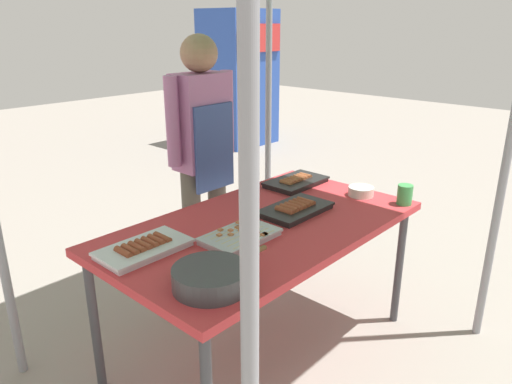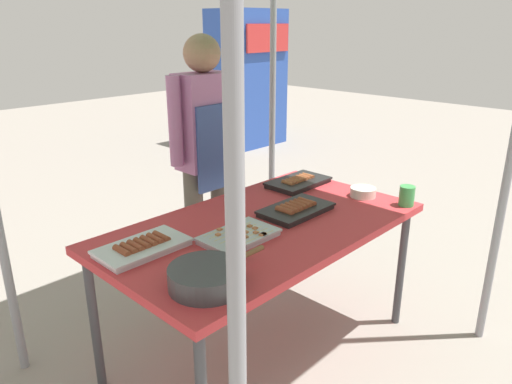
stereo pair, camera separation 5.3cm
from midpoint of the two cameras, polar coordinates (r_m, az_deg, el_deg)
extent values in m
plane|color=gray|center=(2.77, 1.36, -18.12)|extent=(18.00, 18.00, 0.00)
cube|color=#C63338|center=(2.39, 1.50, -4.12)|extent=(1.60, 0.90, 0.04)
cylinder|color=#3F3F44|center=(2.92, 17.24, -8.62)|extent=(0.04, 0.04, 0.71)
cylinder|color=#3F3F44|center=(2.45, -17.92, -14.47)|extent=(0.04, 0.04, 0.71)
cylinder|color=#3F3F44|center=(3.29, 5.13, -4.50)|extent=(0.04, 0.04, 0.71)
cylinder|color=gray|center=(1.10, -0.97, -10.22)|extent=(0.04, 0.04, 2.29)
cylinder|color=gray|center=(3.48, 2.40, 10.44)|extent=(0.04, 0.04, 2.29)
cube|color=black|center=(2.52, 5.33, -2.25)|extent=(0.37, 0.22, 0.02)
cube|color=black|center=(2.51, 5.34, -1.91)|extent=(0.39, 0.23, 0.01)
cylinder|color=brown|center=(2.44, 4.04, -2.24)|extent=(0.03, 0.11, 0.03)
cylinder|color=brown|center=(2.47, 4.57, -2.02)|extent=(0.03, 0.11, 0.03)
cylinder|color=brown|center=(2.49, 5.09, -1.80)|extent=(0.03, 0.11, 0.03)
cylinder|color=brown|center=(2.52, 5.60, -1.59)|extent=(0.03, 0.11, 0.03)
cylinder|color=brown|center=(2.55, 6.10, -1.38)|extent=(0.03, 0.11, 0.03)
cylinder|color=brown|center=(2.57, 6.59, -1.18)|extent=(0.03, 0.11, 0.03)
cube|color=#ADADB2|center=(2.20, -1.35, -5.42)|extent=(0.34, 0.21, 0.02)
cube|color=#ADADB2|center=(2.20, -1.35, -5.04)|extent=(0.35, 0.22, 0.01)
cylinder|color=tan|center=(2.14, 0.36, -5.64)|extent=(0.27, 0.01, 0.01)
cube|color=#B7663D|center=(2.18, 1.61, -5.08)|extent=(0.02, 0.02, 0.02)
cube|color=#B7663D|center=(2.18, 1.56, -5.11)|extent=(0.02, 0.02, 0.02)
cube|color=#B7663D|center=(2.17, 1.37, -5.19)|extent=(0.02, 0.02, 0.02)
cylinder|color=tan|center=(2.16, -0.34, -5.36)|extent=(0.27, 0.01, 0.01)
cube|color=#B7663D|center=(2.20, 0.66, -4.93)|extent=(0.02, 0.02, 0.02)
cube|color=#B7663D|center=(2.15, -0.53, -5.45)|extent=(0.02, 0.02, 0.02)
cylinder|color=tan|center=(2.18, -1.02, -5.09)|extent=(0.27, 0.01, 0.01)
cube|color=#B7663D|center=(2.24, 0.56, -4.42)|extent=(0.02, 0.02, 0.02)
cube|color=#B7663D|center=(2.20, -0.54, -4.88)|extent=(0.02, 0.02, 0.02)
cylinder|color=tan|center=(2.21, -1.68, -4.82)|extent=(0.27, 0.01, 0.01)
cube|color=#B7663D|center=(2.18, -2.47, -5.14)|extent=(0.02, 0.02, 0.02)
cube|color=#B7663D|center=(2.26, -0.09, -4.16)|extent=(0.02, 0.02, 0.02)
cube|color=#B7663D|center=(2.22, -1.24, -4.63)|extent=(0.02, 0.02, 0.02)
cylinder|color=tan|center=(2.23, -2.33, -4.55)|extent=(0.27, 0.01, 0.01)
cube|color=#B7663D|center=(2.22, -2.50, -4.62)|extent=(0.02, 0.02, 0.02)
cube|color=#B7663D|center=(2.18, -3.85, -5.16)|extent=(0.02, 0.02, 0.02)
cube|color=#B7663D|center=(2.26, -1.42, -4.18)|extent=(0.02, 0.02, 0.02)
cube|color=#B7663D|center=(2.25, -1.67, -4.28)|extent=(0.02, 0.02, 0.02)
cylinder|color=tan|center=(2.25, -2.97, -4.29)|extent=(0.27, 0.01, 0.01)
cube|color=#B7663D|center=(2.30, -1.52, -3.72)|extent=(0.02, 0.02, 0.02)
cube|color=#B7663D|center=(2.23, -3.65, -4.56)|extent=(0.02, 0.02, 0.02)
cube|color=silver|center=(2.15, -12.54, -6.59)|extent=(0.38, 0.21, 0.02)
cube|color=silver|center=(2.14, -12.57, -6.20)|extent=(0.39, 0.22, 0.01)
cylinder|color=brown|center=(2.09, -14.86, -6.78)|extent=(0.03, 0.10, 0.03)
cylinder|color=brown|center=(2.11, -14.09, -6.51)|extent=(0.03, 0.10, 0.03)
cylinder|color=brown|center=(2.12, -13.33, -6.25)|extent=(0.03, 0.10, 0.03)
cylinder|color=brown|center=(2.14, -12.59, -5.99)|extent=(0.03, 0.10, 0.03)
cylinder|color=brown|center=(2.15, -11.86, -5.73)|extent=(0.03, 0.10, 0.03)
cylinder|color=brown|center=(2.17, -11.14, -5.47)|extent=(0.03, 0.10, 0.03)
cylinder|color=brown|center=(2.19, -10.44, -5.22)|extent=(0.03, 0.10, 0.03)
cube|color=black|center=(2.95, 5.51, 1.02)|extent=(0.37, 0.22, 0.02)
cube|color=black|center=(2.94, 5.52, 1.32)|extent=(0.38, 0.23, 0.01)
cylinder|color=#9E512D|center=(2.87, 4.33, 1.05)|extent=(0.03, 0.08, 0.03)
cylinder|color=#9E512D|center=(2.89, 4.73, 1.20)|extent=(0.03, 0.08, 0.03)
cylinder|color=#9E512D|center=(2.91, 5.13, 1.34)|extent=(0.03, 0.08, 0.03)
cylinder|color=#9E512D|center=(2.94, 5.52, 1.48)|extent=(0.03, 0.08, 0.03)
cylinder|color=#9E512D|center=(2.96, 5.91, 1.61)|extent=(0.03, 0.08, 0.03)
cylinder|color=#9E512D|center=(2.99, 6.29, 1.75)|extent=(0.03, 0.08, 0.03)
cylinder|color=#9E512D|center=(3.01, 6.66, 1.88)|extent=(0.03, 0.08, 0.03)
cylinder|color=#38383A|center=(1.83, -5.03, -9.99)|extent=(0.29, 0.29, 0.08)
cylinder|color=brown|center=(1.95, -0.08, -7.28)|extent=(0.16, 0.02, 0.02)
cylinder|color=#386B33|center=(1.81, -5.06, -9.15)|extent=(0.26, 0.26, 0.01)
cylinder|color=silver|center=(2.81, 13.04, -0.01)|extent=(0.14, 0.14, 0.05)
cylinder|color=#3F994C|center=(2.72, 17.89, -0.44)|extent=(0.08, 0.08, 0.11)
cylinder|color=#595147|center=(3.14, -6.72, -4.66)|extent=(0.12, 0.12, 0.82)
cylinder|color=#595147|center=(3.27, -3.76, -3.55)|extent=(0.12, 0.12, 0.82)
cube|color=#B26B9E|center=(3.00, -5.62, 8.30)|extent=(0.34, 0.20, 0.58)
cube|color=#384C8C|center=(2.95, -4.12, 5.25)|extent=(0.30, 0.02, 0.52)
cylinder|color=#B26B9E|center=(2.86, -9.01, 8.19)|extent=(0.08, 0.08, 0.52)
cylinder|color=#B26B9E|center=(3.14, -2.55, 9.41)|extent=(0.08, 0.08, 0.52)
sphere|color=#9E7256|center=(2.95, -5.88, 15.99)|extent=(0.22, 0.22, 0.22)
cube|color=#2D51B2|center=(7.05, -0.93, 13.26)|extent=(0.89, 0.78, 1.86)
cube|color=red|center=(6.73, 1.66, 17.71)|extent=(0.80, 0.03, 0.36)
camera|label=1|loc=(0.03, -89.36, 0.23)|focal=33.90mm
camera|label=2|loc=(0.03, 90.64, -0.23)|focal=33.90mm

